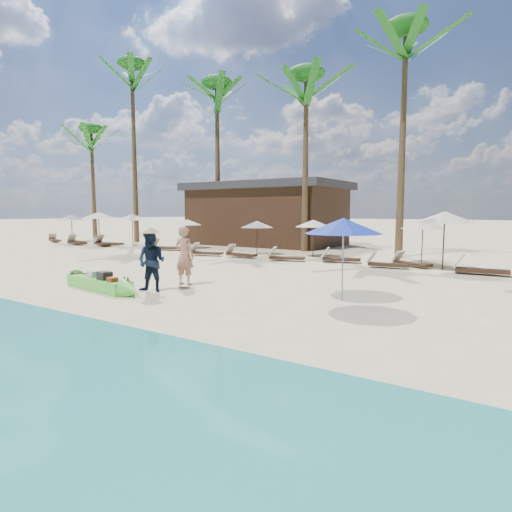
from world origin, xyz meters
The scene contains 33 objects.
ground centered at (0.00, 0.00, 0.00)m, with size 240.00×240.00×0.00m, color beige.
green_canoe centered at (-2.86, -0.20, 0.19)m, with size 4.53×0.97×0.58m.
tourist centered at (-1.25, 1.81, 0.94)m, with size 0.68×0.45×1.88m, color tan.
vendor_green centered at (-1.25, 0.44, 0.89)m, with size 0.86×0.67×1.78m, color #131D36.
blue_umbrella centered at (3.85, 2.30, 1.96)m, with size 2.02×2.02×2.17m.
resort_parasol_0 centered at (-21.05, 10.91, 1.89)m, with size 2.03×2.03×2.09m.
lounger_0_left centered at (-22.56, 10.41, 0.20)m, with size 1.83×1.06×0.59m.
lounger_0_right centered at (-19.87, 10.41, 0.20)m, with size 1.83×0.80×0.60m.
resort_parasol_1 centered at (-16.96, 10.26, 2.06)m, with size 2.22×2.22×2.29m.
lounger_1_left centered at (-18.73, 9.67, 0.20)m, with size 1.78×0.65×0.59m.
lounger_1_right centered at (-16.25, 10.40, 0.22)m, with size 2.03×1.09×0.66m.
resort_parasol_2 centered at (-14.85, 11.35, 1.94)m, with size 2.09×2.09×2.15m.
lounger_2_left centered at (-16.38, 9.99, 0.21)m, with size 1.92×1.12×0.63m.
resort_parasol_3 centered at (-10.38, 11.91, 1.65)m, with size 1.78×1.78×1.83m.
lounger_3_left centered at (-11.18, 10.26, 0.20)m, with size 1.82×0.97×0.59m.
lounger_3_right centered at (-10.61, 10.20, 0.21)m, with size 1.98×1.17×0.64m.
resort_parasol_4 centered at (-4.45, 10.85, 1.64)m, with size 1.77×1.77×1.82m.
lounger_4_left centered at (-6.59, 9.10, 0.20)m, with size 1.84×0.96×0.60m.
lounger_4_right centered at (-4.54, 9.38, 0.19)m, with size 1.72×0.57×0.58m.
resort_parasol_5 centered at (-1.53, 11.66, 1.72)m, with size 1.85×1.85×1.91m.
lounger_5_left centered at (-1.90, 9.36, 0.20)m, with size 1.81×1.07×0.59m.
resort_parasol_6 centered at (3.76, 11.79, 1.75)m, with size 1.89×1.89×1.95m.
lounger_6_left centered at (0.49, 10.15, 0.20)m, with size 1.88×1.07×0.61m.
lounger_6_right centered at (2.84, 9.46, 0.19)m, with size 1.72×0.70×0.57m.
resort_parasol_7 centered at (4.93, 10.12, 2.11)m, with size 2.27×2.27×2.34m.
lounger_7_left centered at (3.61, 10.37, 0.19)m, with size 1.75×1.04×0.57m.
lounger_7_right centered at (6.28, 9.45, 0.21)m, with size 1.93×0.71×0.64m.
palm_0 centered at (-24.62, 15.48, 8.11)m, with size 2.08×2.08×9.90m.
palm_1 centered at (-17.59, 14.06, 10.82)m, with size 2.08×2.08×13.60m.
palm_2 centered at (-10.45, 15.08, 9.18)m, with size 2.08×2.08×11.33m.
palm_3 centered at (-3.36, 14.27, 8.58)m, with size 2.08×2.08×10.52m.
palm_4 centered at (2.15, 14.01, 9.45)m, with size 2.08×2.08×11.70m.
pavilion_west centered at (-8.00, 17.50, 2.19)m, with size 10.80×6.60×4.30m.
Camera 1 is at (8.05, -8.15, 2.34)m, focal length 30.00 mm.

